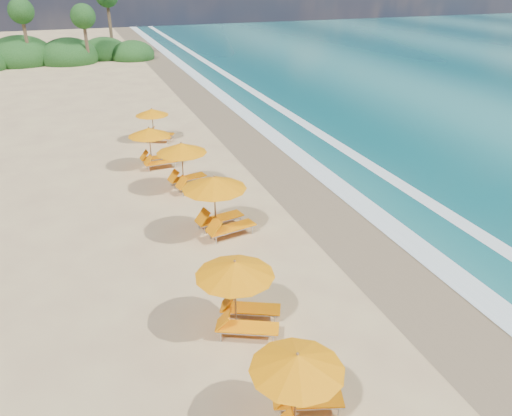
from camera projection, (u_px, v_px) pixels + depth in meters
The scene contains 10 objects.
ground at pixel (256, 235), 20.39m from camera, with size 160.00×160.00×0.00m, color #D0B67A.
wet_sand at pixel (344, 219), 21.61m from camera, with size 4.00×160.00×0.01m, color #7E6A4B.
surf_foam at pixel (398, 210), 22.42m from camera, with size 4.00×160.00×0.01m.
station_1 at pixel (304, 386), 11.41m from camera, with size 2.78×2.71×2.20m.
station_2 at pixel (241, 291), 14.61m from camera, with size 3.09×3.07×2.35m.
station_3 at pixel (219, 201), 19.90m from camera, with size 3.12×2.99×2.58m.
station_4 at pixel (186, 163), 24.00m from camera, with size 2.96×2.84×2.43m.
station_5 at pixel (153, 144), 26.80m from camera, with size 2.55×2.39×2.24m.
station_6 at pixel (155, 122), 30.90m from camera, with size 2.71×2.70×2.06m.
treeline at pixel (31, 55), 55.53m from camera, with size 25.80×8.80×9.74m.
Camera 1 is at (-6.07, -16.85, 9.79)m, focal length 35.48 mm.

